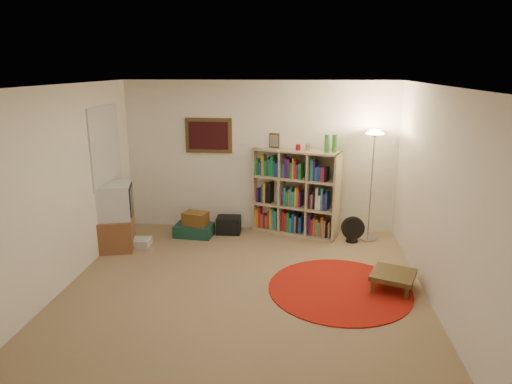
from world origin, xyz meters
TOP-DOWN VIEW (x-y plane):
  - room at (-0.05, 0.05)m, footprint 4.54×4.54m
  - bookshelf at (0.60, 2.09)m, footprint 1.47×0.85m
  - floor_lamp at (1.80, 1.88)m, footprint 0.43×0.43m
  - floor_fan at (1.53, 1.73)m, footprint 0.37×0.22m
  - tv_stand at (-2.11, 1.18)m, footprint 0.65×0.80m
  - dvd_box at (-1.79, 1.25)m, footprint 0.35×0.30m
  - suitcase at (-1.04, 1.76)m, footprint 0.64×0.44m
  - wicker_basket at (-1.01, 1.74)m, footprint 0.44×0.37m
  - duffel_bag at (-0.49, 1.96)m, footprint 0.40×0.34m
  - red_rug at (1.21, 0.08)m, footprint 1.79×1.79m
  - side_table at (1.86, 0.14)m, footprint 0.65×0.65m

SIDE VIEW (x-z plane):
  - red_rug at x=1.21m, z-range 0.00..0.02m
  - dvd_box at x=-1.79m, z-range 0.00..0.11m
  - suitcase at x=-1.04m, z-range 0.00..0.20m
  - duffel_bag at x=-0.49m, z-range 0.00..0.27m
  - side_table at x=1.86m, z-range 0.08..0.31m
  - floor_fan at x=1.53m, z-range 0.00..0.42m
  - wicker_basket at x=-1.01m, z-range 0.20..0.41m
  - tv_stand at x=-2.11m, z-range -0.02..0.99m
  - bookshelf at x=0.60m, z-range -0.16..1.53m
  - room at x=-0.05m, z-range -0.01..2.53m
  - floor_lamp at x=1.80m, z-range 0.59..2.37m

